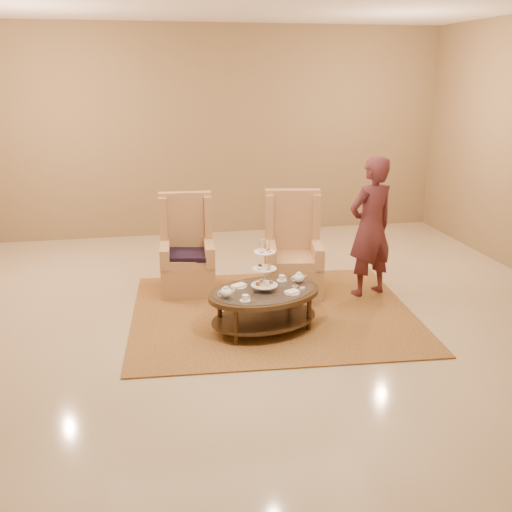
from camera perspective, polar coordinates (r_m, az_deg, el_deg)
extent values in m
plane|color=#C3B391|center=(6.50, 0.02, -6.79)|extent=(8.00, 8.00, 0.00)
cube|color=white|center=(6.50, 0.02, -6.79)|extent=(8.00, 8.00, 0.02)
cube|color=#947A50|center=(9.92, -4.38, 12.19)|extent=(8.00, 0.04, 3.50)
cube|color=olive|center=(6.79, 1.67, -5.64)|extent=(3.43, 2.92, 0.02)
cylinder|color=black|center=(5.92, -2.02, -7.19)|extent=(0.06, 0.06, 0.41)
cylinder|color=black|center=(6.28, 5.32, -5.75)|extent=(0.06, 0.06, 0.41)
cylinder|color=black|center=(6.30, -3.65, -5.61)|extent=(0.06, 0.06, 0.41)
cylinder|color=black|center=(6.64, 3.35, -4.35)|extent=(0.06, 0.06, 0.41)
cylinder|color=silver|center=(6.08, 0.85, -1.17)|extent=(0.01, 0.01, 0.52)
torus|color=silver|center=(6.00, 0.86, 1.16)|extent=(0.13, 0.04, 0.13)
cylinder|color=white|center=(6.15, 0.84, -2.90)|extent=(0.35, 0.35, 0.01)
cylinder|color=white|center=(6.09, 0.85, -1.26)|extent=(0.31, 0.31, 0.01)
cylinder|color=white|center=(6.03, 0.86, 0.41)|extent=(0.28, 0.28, 0.01)
cylinder|color=#DB7077|center=(6.17, 1.51, -2.60)|extent=(0.05, 0.05, 0.03)
cylinder|color=tan|center=(6.21, 0.52, -2.48)|extent=(0.05, 0.05, 0.03)
cylinder|color=brown|center=(6.11, 0.17, -2.82)|extent=(0.05, 0.05, 0.03)
cylinder|color=#F3EACE|center=(6.07, 1.17, -2.95)|extent=(0.05, 0.05, 0.03)
ellipsoid|color=tan|center=(6.12, 1.33, -0.93)|extent=(0.06, 0.06, 0.03)
ellipsoid|color=brown|center=(6.13, 0.39, -0.92)|extent=(0.06, 0.06, 0.03)
ellipsoid|color=#F3EACE|center=(6.03, 0.36, -1.23)|extent=(0.06, 0.06, 0.03)
ellipsoid|color=#DB7077|center=(6.03, 1.31, -1.24)|extent=(0.06, 0.06, 0.03)
cube|color=brown|center=(6.08, 1.15, 0.69)|extent=(0.05, 0.04, 0.02)
cube|color=#F3EACE|center=(6.05, 0.34, 0.63)|extent=(0.05, 0.04, 0.02)
cube|color=#DB7077|center=(5.97, 0.56, 0.39)|extent=(0.05, 0.04, 0.02)
cube|color=tan|center=(5.99, 1.37, 0.45)|extent=(0.05, 0.04, 0.02)
ellipsoid|color=white|center=(5.96, -3.02, -3.66)|extent=(0.15, 0.15, 0.10)
cylinder|color=white|center=(5.94, -3.02, -3.20)|extent=(0.07, 0.07, 0.01)
sphere|color=white|center=(5.94, -3.03, -3.08)|extent=(0.03, 0.03, 0.02)
cone|color=white|center=(5.99, -2.33, -3.50)|extent=(0.08, 0.04, 0.05)
torus|color=white|center=(5.94, -3.57, -3.75)|extent=(0.07, 0.03, 0.07)
ellipsoid|color=white|center=(6.39, 4.31, -2.18)|extent=(0.15, 0.15, 0.10)
cylinder|color=white|center=(6.37, 4.32, -1.74)|extent=(0.07, 0.07, 0.01)
sphere|color=white|center=(6.37, 4.32, -1.63)|extent=(0.03, 0.03, 0.02)
cone|color=white|center=(6.43, 4.91, -2.04)|extent=(0.08, 0.04, 0.05)
torus|color=white|center=(6.36, 3.82, -2.26)|extent=(0.07, 0.03, 0.07)
cylinder|color=white|center=(5.89, -1.09, -4.46)|extent=(0.14, 0.14, 0.01)
cylinder|color=white|center=(5.88, -1.09, -4.17)|extent=(0.08, 0.08, 0.06)
torus|color=white|center=(5.89, -0.74, -4.11)|extent=(0.04, 0.02, 0.04)
cylinder|color=white|center=(6.46, 2.59, -2.44)|extent=(0.14, 0.14, 0.01)
cylinder|color=white|center=(6.44, 2.60, -2.18)|extent=(0.08, 0.08, 0.06)
torus|color=white|center=(6.46, 2.91, -2.12)|extent=(0.04, 0.02, 0.04)
cylinder|color=white|center=(6.26, -1.69, -3.08)|extent=(0.20, 0.20, 0.01)
cube|color=white|center=(6.26, -1.70, -2.95)|extent=(0.18, 0.16, 0.02)
cylinder|color=white|center=(6.10, 3.61, -3.71)|extent=(0.20, 0.20, 0.01)
cube|color=white|center=(6.09, 3.62, -3.58)|extent=(0.18, 0.16, 0.02)
cylinder|color=white|center=(6.12, -2.38, -3.33)|extent=(0.06, 0.06, 0.06)
cylinder|color=white|center=(6.22, 4.68, -3.24)|extent=(0.07, 0.07, 0.01)
cylinder|color=#DB7077|center=(6.22, 4.68, -3.15)|extent=(0.05, 0.05, 0.01)
cylinder|color=white|center=(6.28, 3.93, -3.03)|extent=(0.07, 0.07, 0.01)
cylinder|color=brown|center=(6.27, 3.94, -2.94)|extent=(0.05, 0.05, 0.01)
cylinder|color=white|center=(6.18, -3.20, -3.36)|extent=(0.07, 0.07, 0.01)
cylinder|color=#F3EACE|center=(6.17, -3.20, -3.27)|extent=(0.05, 0.05, 0.01)
cube|color=tan|center=(7.43, -6.81, -2.03)|extent=(0.71, 0.71, 0.40)
cube|color=tan|center=(7.31, -6.87, -0.31)|extent=(0.60, 0.60, 0.10)
cube|color=tan|center=(7.57, -6.96, 1.70)|extent=(0.68, 0.17, 1.25)
cube|color=tan|center=(7.46, -9.26, 3.67)|extent=(0.11, 0.22, 0.58)
cube|color=tan|center=(7.47, -4.82, 3.84)|extent=(0.11, 0.22, 0.58)
cube|color=tan|center=(7.29, -9.09, 0.18)|extent=(0.15, 0.61, 0.25)
cube|color=tan|center=(7.29, -4.70, 0.36)|extent=(0.15, 0.61, 0.25)
cube|color=black|center=(7.26, -6.89, 0.13)|extent=(0.61, 0.58, 0.06)
cube|color=tan|center=(7.32, 3.71, -2.19)|extent=(0.81, 0.81, 0.42)
cube|color=tan|center=(7.19, 3.79, -0.37)|extent=(0.69, 0.69, 0.10)
cube|color=tan|center=(7.46, 3.60, 1.75)|extent=(0.71, 0.25, 1.30)
cube|color=tan|center=(7.33, 1.32, 3.91)|extent=(0.14, 0.23, 0.60)
cube|color=tan|center=(7.38, 6.00, 3.92)|extent=(0.14, 0.23, 0.60)
cube|color=tan|center=(7.15, 1.48, 0.22)|extent=(0.22, 0.64, 0.26)
cube|color=tan|center=(7.20, 6.10, 0.25)|extent=(0.22, 0.64, 0.26)
imported|color=#522328|center=(7.21, 11.40, 2.83)|extent=(0.75, 0.61, 1.78)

